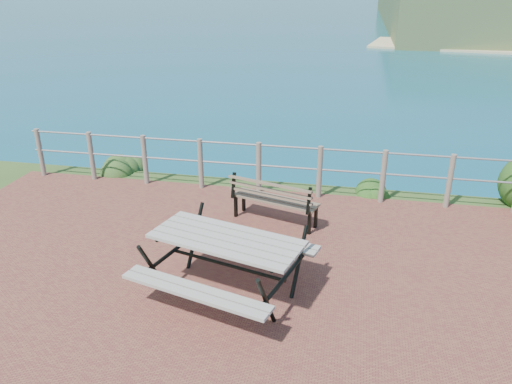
% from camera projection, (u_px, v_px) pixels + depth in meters
% --- Properties ---
extents(ground, '(10.00, 7.00, 0.12)m').
position_uv_depth(ground, '(210.00, 291.00, 6.65)').
color(ground, brown).
rests_on(ground, ground).
extents(safety_railing, '(9.40, 0.10, 1.00)m').
position_uv_depth(safety_railing, '(259.00, 165.00, 9.43)').
color(safety_railing, '#6B5B4C').
rests_on(safety_railing, ground).
extents(picnic_table, '(2.06, 1.63, 0.81)m').
position_uv_depth(picnic_table, '(227.00, 259.00, 6.39)').
color(picnic_table, gray).
rests_on(picnic_table, ground).
extents(park_bench, '(1.52, 0.78, 0.83)m').
position_uv_depth(park_bench, '(275.00, 193.00, 8.27)').
color(park_bench, brown).
rests_on(park_bench, ground).
extents(shrub_lip_west, '(0.81, 0.81, 0.56)m').
position_uv_depth(shrub_lip_west, '(129.00, 170.00, 10.82)').
color(shrub_lip_west, '#284C1C').
rests_on(shrub_lip_west, ground).
extents(shrub_lip_east, '(0.69, 0.69, 0.40)m').
position_uv_depth(shrub_lip_east, '(379.00, 194.00, 9.62)').
color(shrub_lip_east, '#1A4114').
rests_on(shrub_lip_east, ground).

